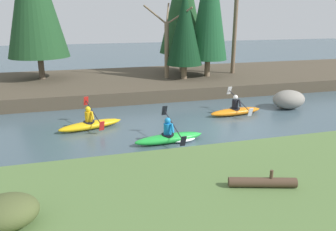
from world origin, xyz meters
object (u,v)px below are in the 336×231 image
object	(u,v)px
kayaker_trailing	(91,124)
boulder_midstream	(289,99)
driftwood_log	(262,182)
kayaker_lead	(236,110)
kayaker_middle	(172,137)

from	to	relation	value
kayaker_trailing	boulder_midstream	xyz separation A→B (m)	(10.06, 0.57, 0.26)
boulder_midstream	driftwood_log	size ratio (longest dim) A/B	1.04
driftwood_log	kayaker_lead	bearing A→B (deg)	84.06
kayaker_lead	boulder_midstream	bearing A→B (deg)	0.45
kayaker_middle	kayaker_lead	bearing A→B (deg)	27.22
boulder_midstream	kayaker_middle	bearing A→B (deg)	-157.53
kayaker_middle	boulder_midstream	bearing A→B (deg)	16.61
kayaker_lead	kayaker_middle	distance (m)	4.77
kayaker_middle	boulder_midstream	world-z (taller)	kayaker_middle
boulder_midstream	kayaker_lead	bearing A→B (deg)	-173.61
kayaker_middle	kayaker_trailing	world-z (taller)	same
kayaker_lead	kayaker_trailing	xyz separation A→B (m)	(-6.91, -0.22, 0.00)
kayaker_lead	driftwood_log	xyz separation A→B (m)	(-3.15, -7.63, 0.59)
kayaker_lead	kayaker_middle	world-z (taller)	same
kayaker_lead	kayaker_trailing	distance (m)	6.92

